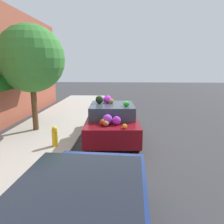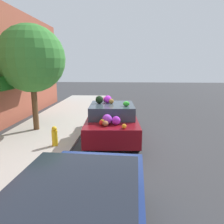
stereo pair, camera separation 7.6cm
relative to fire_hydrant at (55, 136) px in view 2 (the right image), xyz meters
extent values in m
plane|color=#38383A|center=(1.09, -1.73, -0.45)|extent=(60.00, 60.00, 0.00)
cube|color=#B2ADA3|center=(1.09, 0.97, -0.40)|extent=(24.00, 3.20, 0.10)
cube|color=#195919|center=(2.60, 2.62, 1.73)|extent=(3.78, 0.90, 0.55)
cylinder|color=brown|center=(1.92, 1.45, 0.68)|extent=(0.24, 0.24, 2.06)
sphere|color=#388433|center=(1.92, 1.45, 2.68)|extent=(2.77, 2.77, 2.77)
cylinder|color=gold|center=(0.00, 0.00, -0.07)|extent=(0.20, 0.20, 0.55)
sphere|color=gold|center=(0.00, 0.00, 0.26)|extent=(0.18, 0.18, 0.18)
cube|color=maroon|center=(1.09, -1.94, 0.19)|extent=(4.04, 2.05, 0.65)
cube|color=#333D47|center=(0.93, -1.94, 0.75)|extent=(1.86, 1.71, 0.47)
cylinder|color=black|center=(2.27, -1.02, -0.14)|extent=(0.63, 0.21, 0.62)
cylinder|color=black|center=(2.36, -2.71, -0.14)|extent=(0.63, 0.21, 0.62)
cylinder|color=black|center=(-0.18, -1.16, -0.14)|extent=(0.63, 0.21, 0.62)
cylinder|color=black|center=(-0.08, -2.85, -0.14)|extent=(0.63, 0.21, 0.62)
sphere|color=red|center=(-0.31, -1.69, 0.60)|extent=(0.19, 0.19, 0.17)
sphere|color=red|center=(2.72, -1.57, 0.66)|extent=(0.30, 0.30, 0.30)
sphere|color=purple|center=(-0.18, -1.85, 0.68)|extent=(0.41, 0.41, 0.33)
ellipsoid|color=pink|center=(2.12, -1.21, 0.68)|extent=(0.37, 0.35, 0.33)
sphere|color=olive|center=(1.07, -1.91, 1.08)|extent=(0.23, 0.23, 0.19)
sphere|color=black|center=(1.10, -1.45, 1.13)|extent=(0.36, 0.36, 0.30)
sphere|color=yellow|center=(2.75, -1.95, 0.61)|extent=(0.27, 0.27, 0.19)
sphere|color=yellow|center=(-0.27, -1.71, 0.61)|extent=(0.22, 0.22, 0.19)
ellipsoid|color=brown|center=(-0.41, -1.82, 0.60)|extent=(0.27, 0.22, 0.17)
sphere|color=pink|center=(1.61, -1.62, 1.08)|extent=(0.27, 0.27, 0.19)
ellipsoid|color=red|center=(2.08, -2.06, 0.65)|extent=(0.32, 0.26, 0.28)
sphere|color=purple|center=(1.21, -1.76, 1.13)|extent=(0.39, 0.39, 0.29)
ellipsoid|color=green|center=(0.60, -2.48, 1.07)|extent=(0.23, 0.27, 0.17)
sphere|color=purple|center=(-0.23, -2.15, 0.65)|extent=(0.39, 0.39, 0.28)
sphere|color=purple|center=(2.00, -2.58, 0.63)|extent=(0.32, 0.32, 0.25)
ellipsoid|color=orange|center=(2.43, -1.84, 0.63)|extent=(0.37, 0.37, 0.24)
ellipsoid|color=pink|center=(2.01, -2.20, 0.60)|extent=(0.24, 0.20, 0.18)
sphere|color=orange|center=(-0.66, -2.42, 0.59)|extent=(0.19, 0.19, 0.15)
cube|color=#1E232D|center=(-4.71, -1.83, 0.76)|extent=(1.85, 1.66, 0.48)
cylinder|color=black|center=(-3.29, -1.08, -0.14)|extent=(0.62, 0.21, 0.61)
cylinder|color=black|center=(-3.38, -2.72, -0.14)|extent=(0.62, 0.21, 0.61)
camera|label=1|loc=(-7.12, -2.37, 2.41)|focal=35.00mm
camera|label=2|loc=(-7.11, -2.44, 2.41)|focal=35.00mm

